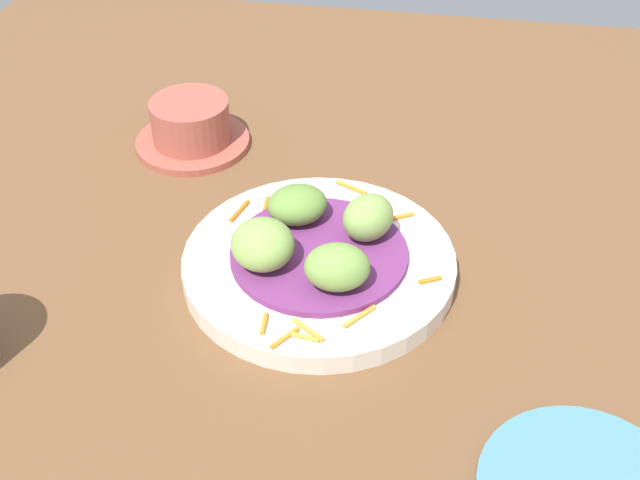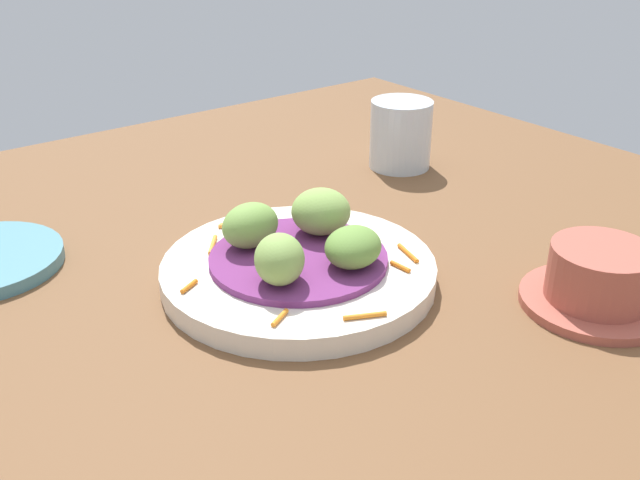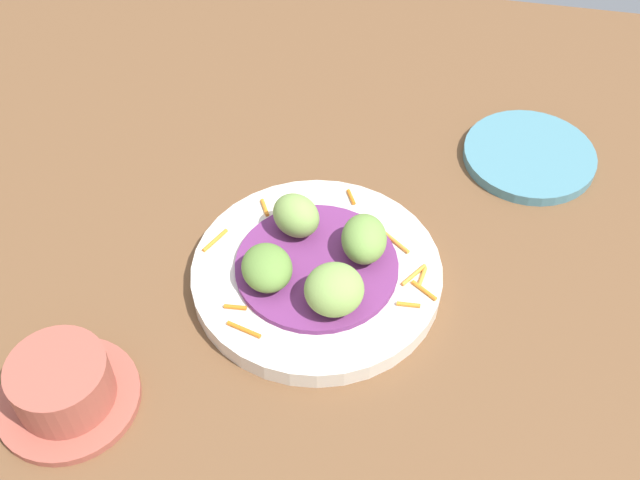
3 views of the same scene
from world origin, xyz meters
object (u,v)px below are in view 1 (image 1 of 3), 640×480
Objects in this scene: terracotta_bowl at (191,127)px; guac_scoop_back at (297,205)px; guac_scoop_left at (263,244)px; guac_scoop_center at (337,267)px; main_plate at (316,264)px; guac_scoop_right at (368,220)px.

guac_scoop_back is at bearing -44.63° from terracotta_bowl.
guac_scoop_back reaches higher than terracotta_bowl.
guac_scoop_left reaches higher than guac_scoop_center.
main_plate is at bearing -59.21° from guac_scoop_back.
guac_scoop_left reaches higher than guac_scoop_right.
guac_scoop_center is (6.67, -1.69, -0.13)cm from guac_scoop_left.
guac_scoop_left is 1.00× the size of guac_scoop_back.
guac_scoop_back is 0.44× the size of terracotta_bowl.
guac_scoop_back is at bearing 75.79° from guac_scoop_left.
guac_scoop_right is (1.69, 6.67, 0.08)cm from guac_scoop_center.
guac_scoop_right is at bearing 30.79° from guac_scoop_left.
guac_scoop_right is at bearing -37.12° from terracotta_bowl.
main_plate is 1.96× the size of terracotta_bowl.
guac_scoop_left is at bearing -149.21° from guac_scoop_right.
guac_scoop_right is 6.90cm from guac_scoop_back.
main_plate is 6.14cm from guac_scoop_left.
guac_scoop_center is at bearing -104.21° from guac_scoop_right.
guac_scoop_left is at bearing 165.79° from guac_scoop_center.
main_plate is 5.87cm from guac_scoop_back.
terracotta_bowl reaches higher than main_plate.
terracotta_bowl is (-14.60, 14.41, -1.89)cm from guac_scoop_back.
guac_scoop_right is (4.18, 2.49, 3.69)cm from main_plate.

